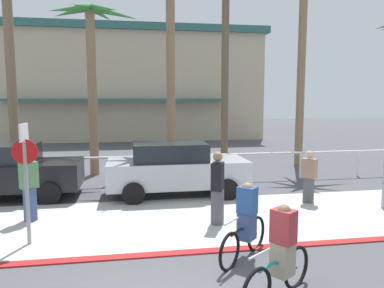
{
  "coord_description": "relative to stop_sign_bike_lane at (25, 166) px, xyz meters",
  "views": [
    {
      "loc": [
        -0.44,
        -4.85,
        3.06
      ],
      "look_at": [
        1.39,
        6.0,
        1.73
      ],
      "focal_mm": 34.97,
      "sensor_mm": 36.0,
      "label": 1
    }
  ],
  "objects": [
    {
      "name": "palm_tree_4",
      "position": [
        9.89,
        8.07,
        5.02
      ],
      "size": [
        3.36,
        3.22,
        9.09
      ],
      "color": "#846B4C",
      "rests_on": "ground"
    },
    {
      "name": "building_backdrop",
      "position": [
        1.31,
        24.23,
        2.5
      ],
      "size": [
        22.22,
        12.27,
        8.32
      ],
      "color": "#BCAD8E",
      "rests_on": "ground"
    },
    {
      "name": "pedestrian_0",
      "position": [
        7.31,
        2.0,
        -0.97
      ],
      "size": [
        0.46,
        0.47,
        1.56
      ],
      "color": "#4C4C51",
      "rests_on": "ground"
    },
    {
      "name": "palm_tree_3",
      "position": [
        6.79,
        9.99,
        5.29
      ],
      "size": [
        3.05,
        3.27,
        9.67
      ],
      "color": "brown",
      "rests_on": "ground"
    },
    {
      "name": "cyclist_teal_0",
      "position": [
        4.38,
        -2.89,
        -0.98
      ],
      "size": [
        1.52,
        1.1,
        1.5
      ],
      "color": "black",
      "rests_on": "ground"
    },
    {
      "name": "ground_plane",
      "position": [
        2.57,
        6.8,
        -1.68
      ],
      "size": [
        80.0,
        80.0,
        0.0
      ],
      "primitive_type": "plane",
      "color": "#4C4C51"
    },
    {
      "name": "palm_tree_0",
      "position": [
        -2.27,
        7.29,
        4.78
      ],
      "size": [
        3.12,
        3.13,
        8.53
      ],
      "color": "#756047",
      "rests_on": "ground"
    },
    {
      "name": "car_black_1",
      "position": [
        -1.66,
        4.0,
        -0.81
      ],
      "size": [
        4.4,
        2.02,
        1.69
      ],
      "color": "black",
      "rests_on": "ground"
    },
    {
      "name": "pedestrian_2",
      "position": [
        -0.36,
        1.61,
        -0.85
      ],
      "size": [
        0.48,
        0.45,
        1.77
      ],
      "color": "#384C7A",
      "rests_on": "ground"
    },
    {
      "name": "curb_paint",
      "position": [
        2.57,
        -1.0,
        -1.66
      ],
      "size": [
        44.0,
        0.24,
        0.03
      ],
      "primitive_type": "cube",
      "color": "maroon",
      "rests_on": "ground"
    },
    {
      "name": "car_silver_2",
      "position": [
        3.56,
        3.57,
        -0.81
      ],
      "size": [
        4.4,
        2.02,
        1.69
      ],
      "color": "#B2B7BC",
      "rests_on": "ground"
    },
    {
      "name": "cyclist_black_1",
      "position": [
        4.3,
        -1.38,
        -0.98
      ],
      "size": [
        1.32,
        1.34,
        1.5
      ],
      "color": "black",
      "rests_on": "ground"
    },
    {
      "name": "stop_sign_bike_lane",
      "position": [
        0.0,
        0.0,
        0.0
      ],
      "size": [
        0.52,
        0.56,
        2.56
      ],
      "color": "gray",
      "rests_on": "ground"
    },
    {
      "name": "sidewalk_strip",
      "position": [
        2.57,
        1.0,
        -1.67
      ],
      "size": [
        44.0,
        4.0,
        0.02
      ],
      "primitive_type": "cube",
      "color": "beige",
      "rests_on": "ground"
    },
    {
      "name": "rail_fence",
      "position": [
        2.57,
        5.3,
        -0.83
      ],
      "size": [
        21.95,
        0.08,
        1.04
      ],
      "color": "white",
      "rests_on": "ground"
    },
    {
      "name": "palm_tree_2",
      "position": [
        3.84,
        7.26,
        4.73
      ],
      "size": [
        3.5,
        3.08,
        8.99
      ],
      "color": "#846B4C",
      "rests_on": "ground"
    },
    {
      "name": "palm_tree_1",
      "position": [
        0.73,
        7.23,
        3.4
      ],
      "size": [
        3.42,
        3.25,
        6.72
      ],
      "color": "#846B4C",
      "rests_on": "ground"
    },
    {
      "name": "pedestrian_1",
      "position": [
        4.21,
        0.58,
        -0.84
      ],
      "size": [
        0.42,
        0.47,
        1.8
      ],
      "color": "#4C4C51",
      "rests_on": "ground"
    }
  ]
}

